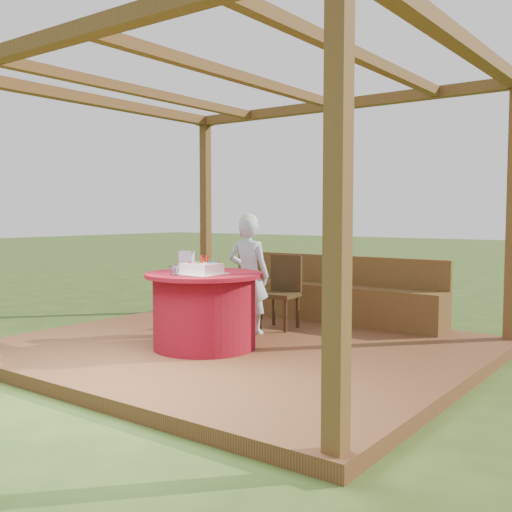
{
  "coord_description": "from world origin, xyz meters",
  "views": [
    {
      "loc": [
        3.7,
        -4.73,
        1.43
      ],
      "look_at": [
        0.0,
        0.25,
        1.0
      ],
      "focal_mm": 42.0,
      "sensor_mm": 36.0,
      "label": 1
    }
  ],
  "objects": [
    {
      "name": "ground",
      "position": [
        0.0,
        0.0,
        0.0
      ],
      "size": [
        60.0,
        60.0,
        0.0
      ],
      "primitive_type": "plane",
      "color": "#2E4717",
      "rests_on": "ground"
    },
    {
      "name": "birthday_cake",
      "position": [
        -0.12,
        -0.47,
        0.92
      ],
      "size": [
        0.4,
        0.4,
        0.18
      ],
      "color": "white",
      "rests_on": "table"
    },
    {
      "name": "drinking_glass",
      "position": [
        -0.26,
        -0.7,
        0.91
      ],
      "size": [
        0.12,
        0.12,
        0.09
      ],
      "primitive_type": "imported",
      "rotation": [
        0.0,
        0.0,
        -0.22
      ],
      "color": "white",
      "rests_on": "table"
    },
    {
      "name": "bench",
      "position": [
        0.0,
        1.72,
        0.38
      ],
      "size": [
        3.0,
        0.42,
        0.8
      ],
      "color": "brown",
      "rests_on": "deck"
    },
    {
      "name": "pergola",
      "position": [
        0.0,
        0.0,
        2.41
      ],
      "size": [
        4.5,
        4.0,
        2.72
      ],
      "color": "brown",
      "rests_on": "deck"
    },
    {
      "name": "gift_bag",
      "position": [
        -0.5,
        -0.27,
        0.96
      ],
      "size": [
        0.16,
        0.14,
        0.2
      ],
      "primitive_type": "cube",
      "rotation": [
        0.0,
        0.0,
        0.38
      ],
      "color": "#C881AF",
      "rests_on": "table"
    },
    {
      "name": "table",
      "position": [
        -0.17,
        -0.36,
        0.5
      ],
      "size": [
        1.15,
        1.15,
        0.74
      ],
      "color": "maroon",
      "rests_on": "deck"
    },
    {
      "name": "elderly_woman",
      "position": [
        -0.28,
        0.48,
        0.79
      ],
      "size": [
        0.52,
        0.41,
        1.32
      ],
      "color": "#9CC6E8",
      "rests_on": "deck"
    },
    {
      "name": "deck",
      "position": [
        0.0,
        0.0,
        0.06
      ],
      "size": [
        4.5,
        4.0,
        0.12
      ],
      "primitive_type": "cube",
      "color": "brown",
      "rests_on": "ground"
    },
    {
      "name": "chair",
      "position": [
        -0.16,
        0.97,
        0.57
      ],
      "size": [
        0.44,
        0.44,
        0.84
      ],
      "color": "#382511",
      "rests_on": "deck"
    }
  ]
}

